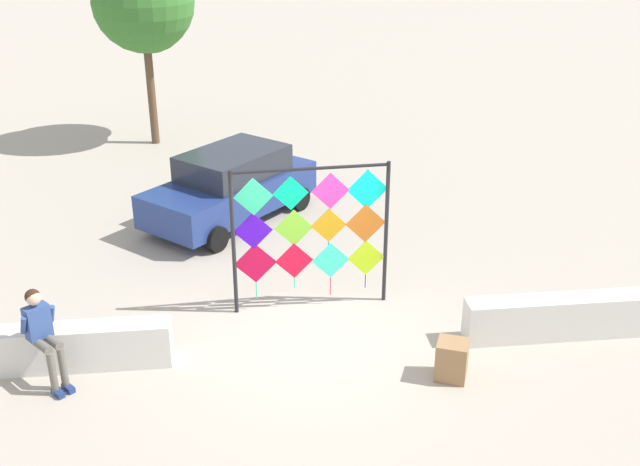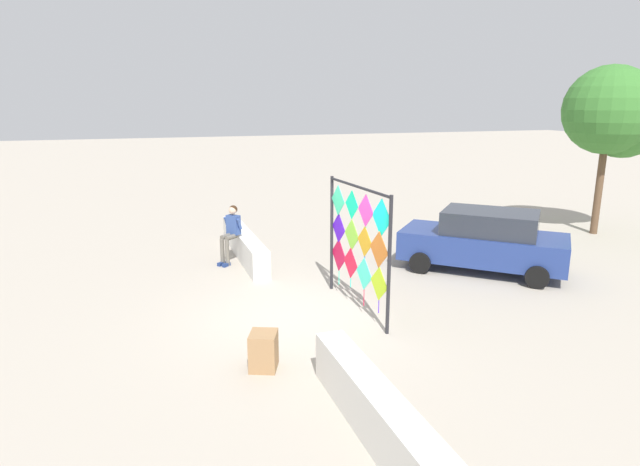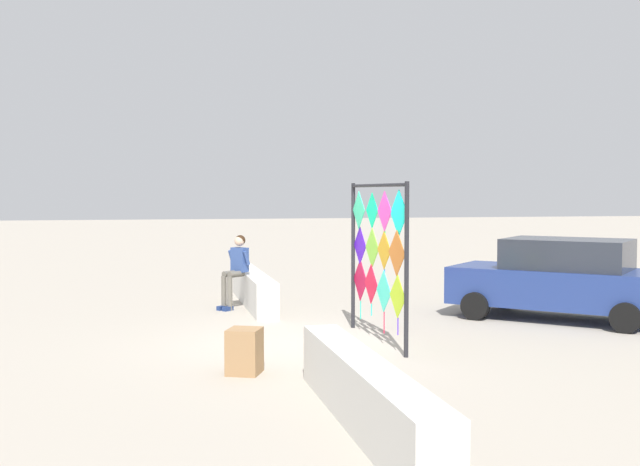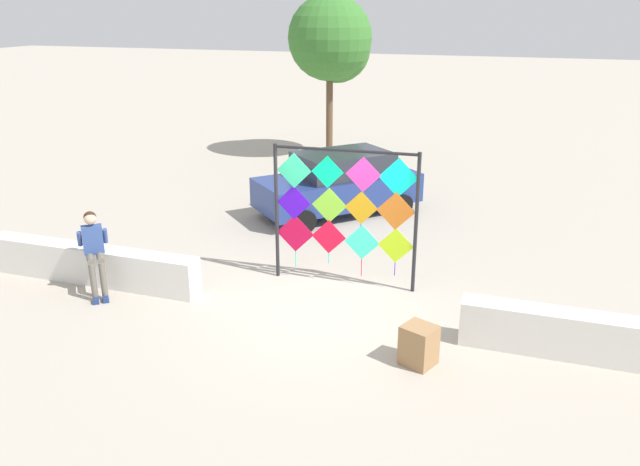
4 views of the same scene
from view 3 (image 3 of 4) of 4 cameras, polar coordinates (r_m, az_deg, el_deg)
name	(u,v)px [view 3 (image 3 of 4)]	position (r m, az deg, el deg)	size (l,w,h in m)	color
ground	(308,344)	(12.99, -0.91, -8.05)	(120.00, 120.00, 0.00)	#ADA393
plaza_ledge_left	(253,289)	(17.40, -4.85, -4.04)	(4.51, 0.45, 0.72)	silver
plaza_ledge_right	(365,394)	(8.44, 3.30, -11.61)	(4.51, 0.45, 0.72)	silver
kite_display_rack	(377,247)	(13.07, 4.19, -1.04)	(2.73, 0.21, 2.65)	#232328
seated_vendor	(236,265)	(16.83, -6.12, -2.34)	(0.72, 0.75, 1.57)	#666056
parked_car	(561,279)	(15.99, 17.11, -3.19)	(4.07, 4.17, 1.58)	navy
cardboard_box_large	(244,351)	(10.92, -5.50, -8.53)	(0.47, 0.43, 0.62)	#9E754C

